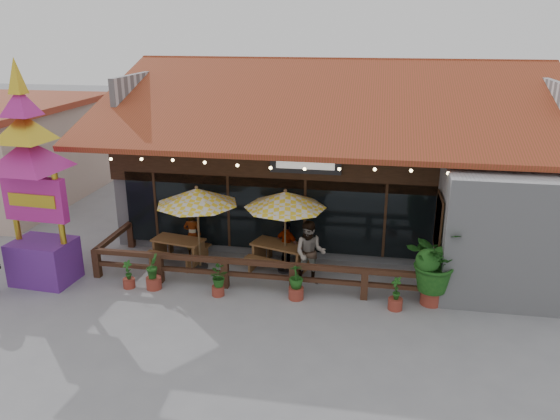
% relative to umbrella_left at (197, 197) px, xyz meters
% --- Properties ---
extents(ground, '(100.00, 100.00, 0.00)m').
position_rel_umbrella_left_xyz_m(ground, '(3.64, -0.68, -2.35)').
color(ground, gray).
rests_on(ground, ground).
extents(restaurant_building, '(15.50, 14.73, 6.09)m').
position_rel_umbrella_left_xyz_m(restaurant_building, '(3.90, 5.93, -0.14)').
color(restaurant_building, '#B3B4B8').
rests_on(restaurant_building, ground).
extents(patio_railing, '(10.00, 2.60, 0.92)m').
position_rel_umbrella_left_xyz_m(patio_railing, '(1.39, -0.95, -1.73)').
color(patio_railing, '#442718').
rests_on(patio_railing, ground).
extents(umbrella_left, '(2.71, 2.71, 2.69)m').
position_rel_umbrella_left_xyz_m(umbrella_left, '(0.00, 0.00, 0.00)').
color(umbrella_left, brown).
rests_on(umbrella_left, ground).
extents(umbrella_right, '(2.84, 2.84, 2.66)m').
position_rel_umbrella_left_xyz_m(umbrella_right, '(2.67, 0.23, -0.03)').
color(umbrella_right, brown).
rests_on(umbrella_right, ground).
extents(picnic_table_left, '(1.86, 1.68, 0.78)m').
position_rel_umbrella_left_xyz_m(picnic_table_left, '(-0.80, 0.31, -1.82)').
color(picnic_table_left, brown).
rests_on(picnic_table_left, ground).
extents(picnic_table_right, '(2.11, 1.96, 0.84)m').
position_rel_umbrella_left_xyz_m(picnic_table_right, '(2.49, 0.36, -1.78)').
color(picnic_table_right, brown).
rests_on(picnic_table_right, ground).
extents(thai_sign_tower, '(2.73, 2.73, 6.96)m').
position_rel_umbrella_left_xyz_m(thai_sign_tower, '(-4.22, -1.72, 1.33)').
color(thai_sign_tower, '#59227F').
rests_on(thai_sign_tower, ground).
extents(tropical_plant, '(2.08, 2.11, 2.21)m').
position_rel_umbrella_left_xyz_m(tropical_plant, '(6.97, -1.14, -1.08)').
color(tropical_plant, maroon).
rests_on(tropical_plant, ground).
extents(diner_a, '(0.59, 0.41, 1.57)m').
position_rel_umbrella_left_xyz_m(diner_a, '(-0.48, 0.77, -1.56)').
color(diner_a, '#3B2213').
rests_on(diner_a, ground).
extents(diner_b, '(0.96, 0.76, 1.93)m').
position_rel_umbrella_left_xyz_m(diner_b, '(3.52, -0.47, -1.38)').
color(diner_b, '#3B2213').
rests_on(diner_b, ground).
extents(diner_c, '(0.93, 0.72, 1.47)m').
position_rel_umbrella_left_xyz_m(diner_c, '(2.67, 0.59, -1.61)').
color(diner_c, '#3B2213').
rests_on(diner_c, ground).
extents(planter_a, '(0.34, 0.34, 0.84)m').
position_rel_umbrella_left_xyz_m(planter_a, '(-1.61, -1.68, -1.99)').
color(planter_a, maroon).
rests_on(planter_a, ground).
extents(planter_b, '(0.44, 0.44, 1.08)m').
position_rel_umbrella_left_xyz_m(planter_b, '(-0.87, -1.62, -1.86)').
color(planter_b, maroon).
rests_on(planter_b, ground).
extents(planter_c, '(0.68, 0.65, 0.87)m').
position_rel_umbrella_left_xyz_m(planter_c, '(1.08, -1.69, -1.86)').
color(planter_c, maroon).
rests_on(planter_c, ground).
extents(planter_d, '(0.49, 0.49, 1.04)m').
position_rel_umbrella_left_xyz_m(planter_d, '(3.28, -1.51, -1.85)').
color(planter_d, maroon).
rests_on(planter_d, ground).
extents(planter_e, '(0.39, 0.41, 0.95)m').
position_rel_umbrella_left_xyz_m(planter_e, '(5.99, -1.63, -1.95)').
color(planter_e, maroon).
rests_on(planter_e, ground).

